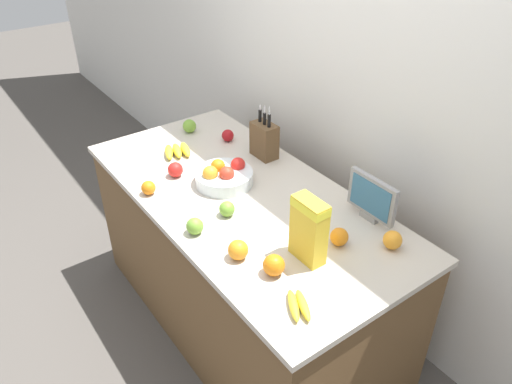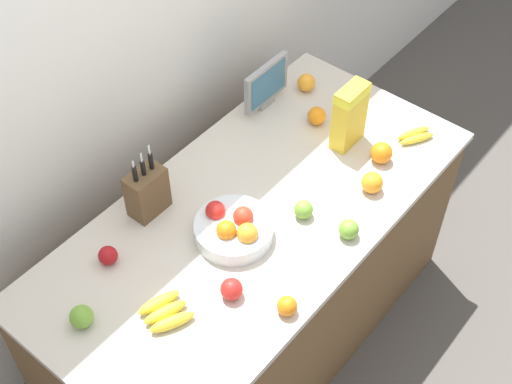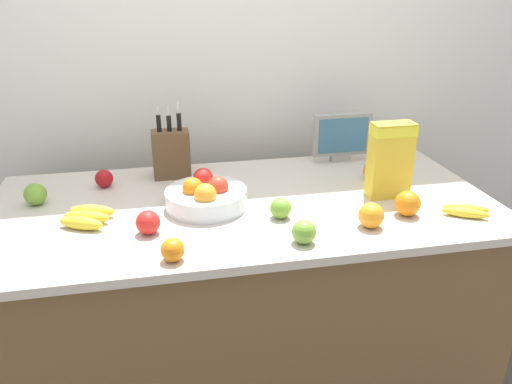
% 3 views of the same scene
% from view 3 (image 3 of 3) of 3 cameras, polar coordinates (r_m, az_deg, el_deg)
% --- Properties ---
extents(ground_plane, '(14.00, 14.00, 0.00)m').
position_cam_3_polar(ground_plane, '(2.31, -1.22, -21.07)').
color(ground_plane, '#514C47').
extents(wall_back, '(9.00, 0.06, 2.60)m').
position_cam_3_polar(wall_back, '(2.32, -4.47, 15.38)').
color(wall_back, silver).
rests_on(wall_back, ground_plane).
extents(counter, '(1.82, 0.87, 0.87)m').
position_cam_3_polar(counter, '(2.03, -1.33, -12.29)').
color(counter, brown).
rests_on(counter, ground_plane).
extents(knife_block, '(0.15, 0.09, 0.31)m').
position_cam_3_polar(knife_block, '(2.05, -9.68, 4.39)').
color(knife_block, brown).
rests_on(knife_block, counter).
extents(small_monitor, '(0.26, 0.03, 0.21)m').
position_cam_3_polar(small_monitor, '(2.22, 9.81, 6.30)').
color(small_monitor, gray).
rests_on(small_monitor, counter).
extents(cereal_box, '(0.15, 0.08, 0.28)m').
position_cam_3_polar(cereal_box, '(1.87, 15.11, 3.89)').
color(cereal_box, gold).
rests_on(cereal_box, counter).
extents(fruit_bowl, '(0.29, 0.29, 0.12)m').
position_cam_3_polar(fruit_bowl, '(1.77, -5.74, -0.43)').
color(fruit_bowl, silver).
rests_on(fruit_bowl, counter).
extents(banana_bunch_left, '(0.17, 0.13, 0.03)m').
position_cam_3_polar(banana_bunch_left, '(1.85, 22.84, -1.98)').
color(banana_bunch_left, yellow).
rests_on(banana_bunch_left, counter).
extents(banana_bunch_right, '(0.19, 0.18, 0.04)m').
position_cam_3_polar(banana_bunch_right, '(1.75, -18.78, -2.71)').
color(banana_bunch_right, yellow).
rests_on(banana_bunch_right, counter).
extents(apple_leftmost, '(0.08, 0.08, 0.08)m').
position_cam_3_polar(apple_leftmost, '(1.95, -23.90, -0.23)').
color(apple_leftmost, '#6B9E33').
rests_on(apple_leftmost, counter).
extents(apple_rightmost, '(0.08, 0.08, 0.08)m').
position_cam_3_polar(apple_rightmost, '(1.53, 5.50, -4.56)').
color(apple_rightmost, '#6B9E33').
rests_on(apple_rightmost, counter).
extents(apple_rear, '(0.08, 0.08, 0.08)m').
position_cam_3_polar(apple_rear, '(1.61, -12.25, -3.42)').
color(apple_rear, red).
rests_on(apple_rear, counter).
extents(apple_by_knife_block, '(0.07, 0.07, 0.07)m').
position_cam_3_polar(apple_by_knife_block, '(1.68, 2.83, -1.86)').
color(apple_by_knife_block, '#6B9E33').
rests_on(apple_by_knife_block, counter).
extents(apple_middle, '(0.07, 0.07, 0.07)m').
position_cam_3_polar(apple_middle, '(2.02, -16.98, 1.49)').
color(apple_middle, '#A31419').
rests_on(apple_middle, counter).
extents(orange_by_cereal, '(0.08, 0.08, 0.08)m').
position_cam_3_polar(orange_by_cereal, '(2.06, 13.19, 2.40)').
color(orange_by_cereal, orange).
rests_on(orange_by_cereal, counter).
extents(orange_front_right, '(0.08, 0.08, 0.08)m').
position_cam_3_polar(orange_front_right, '(1.66, 13.02, -2.62)').
color(orange_front_right, orange).
rests_on(orange_front_right, counter).
extents(orange_mid_right, '(0.08, 0.08, 0.08)m').
position_cam_3_polar(orange_mid_right, '(2.26, 14.93, 4.11)').
color(orange_mid_right, orange).
rests_on(orange_mid_right, counter).
extents(orange_front_left, '(0.09, 0.09, 0.09)m').
position_cam_3_polar(orange_front_left, '(1.77, 16.94, -1.26)').
color(orange_front_left, orange).
rests_on(orange_front_left, counter).
extents(orange_mid_left, '(0.07, 0.07, 0.07)m').
position_cam_3_polar(orange_mid_left, '(1.45, -9.52, -6.55)').
color(orange_mid_left, orange).
rests_on(orange_mid_left, counter).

